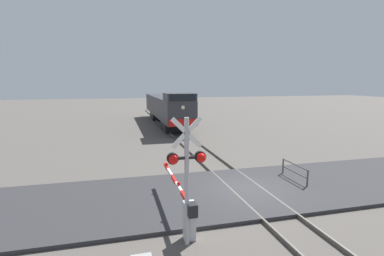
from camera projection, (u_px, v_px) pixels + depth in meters
The scene contains 8 objects.
ground_plane at pixel (246, 191), 13.41m from camera, with size 160.00×160.00×0.00m, color #514C47.
rail_track_left at pixel (232, 191), 13.22m from camera, with size 0.08×80.00×0.15m, color #59544C.
rail_track_right at pixel (261, 188), 13.58m from camera, with size 0.08×80.00×0.15m, color #59544C.
road_surface at pixel (246, 190), 13.40m from camera, with size 36.00×5.85×0.15m, color #2D2D30.
locomotive at pixel (166, 107), 34.07m from camera, with size 2.72×18.34×3.95m.
crossing_signal at pixel (187, 167), 8.64m from camera, with size 1.18×0.33×3.98m.
crossing_gate at pixel (185, 207), 9.78m from camera, with size 0.36×5.33×1.36m.
guard_railing at pixel (295, 170), 14.57m from camera, with size 0.08×2.15×0.95m.
Camera 1 is at (-5.63, -11.75, 4.98)m, focal length 27.32 mm.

